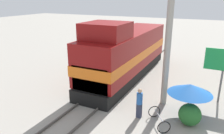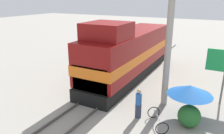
{
  "view_description": "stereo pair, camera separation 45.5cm",
  "coord_description": "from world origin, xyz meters",
  "px_view_note": "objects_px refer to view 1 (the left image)",
  "views": [
    {
      "loc": [
        6.74,
        -11.97,
        6.62
      ],
      "look_at": [
        1.2,
        -0.67,
        2.55
      ],
      "focal_mm": 35.0,
      "sensor_mm": 36.0,
      "label": 1
    },
    {
      "loc": [
        7.14,
        -11.77,
        6.62
      ],
      "look_at": [
        1.2,
        -0.67,
        2.55
      ],
      "focal_mm": 35.0,
      "sensor_mm": 36.0,
      "label": 2
    }
  ],
  "objects_px": {
    "vendor_umbrella": "(190,89)",
    "utility_pole": "(169,26)",
    "bicycle": "(159,119)",
    "locomotive": "(126,54)",
    "billboard_sign": "(224,63)",
    "person_bystander": "(139,102)"
  },
  "relations": [
    {
      "from": "billboard_sign",
      "to": "bicycle",
      "type": "xyz_separation_m",
      "value": [
        -2.83,
        -4.37,
        -2.32
      ]
    },
    {
      "from": "billboard_sign",
      "to": "person_bystander",
      "type": "distance_m",
      "value": 6.01
    },
    {
      "from": "vendor_umbrella",
      "to": "billboard_sign",
      "type": "bearing_deg",
      "value": 60.87
    },
    {
      "from": "locomotive",
      "to": "bicycle",
      "type": "distance_m",
      "value": 7.66
    },
    {
      "from": "locomotive",
      "to": "utility_pole",
      "type": "bearing_deg",
      "value": -39.08
    },
    {
      "from": "bicycle",
      "to": "locomotive",
      "type": "bearing_deg",
      "value": -86.53
    },
    {
      "from": "locomotive",
      "to": "bicycle",
      "type": "xyz_separation_m",
      "value": [
        4.47,
        -5.98,
        -1.73
      ]
    },
    {
      "from": "billboard_sign",
      "to": "person_bystander",
      "type": "xyz_separation_m",
      "value": [
        -4.04,
        -4.12,
        -1.7
      ]
    },
    {
      "from": "person_bystander",
      "to": "bicycle",
      "type": "xyz_separation_m",
      "value": [
        1.21,
        -0.26,
        -0.61
      ]
    },
    {
      "from": "billboard_sign",
      "to": "person_bystander",
      "type": "bearing_deg",
      "value": -134.43
    },
    {
      "from": "locomotive",
      "to": "billboard_sign",
      "type": "bearing_deg",
      "value": -12.42
    },
    {
      "from": "billboard_sign",
      "to": "person_bystander",
      "type": "relative_size",
      "value": 2.0
    },
    {
      "from": "vendor_umbrella",
      "to": "utility_pole",
      "type": "bearing_deg",
      "value": 146.27
    },
    {
      "from": "locomotive",
      "to": "vendor_umbrella",
      "type": "bearing_deg",
      "value": -37.62
    },
    {
      "from": "locomotive",
      "to": "billboard_sign",
      "type": "distance_m",
      "value": 7.49
    },
    {
      "from": "utility_pole",
      "to": "bicycle",
      "type": "relative_size",
      "value": 5.58
    },
    {
      "from": "utility_pole",
      "to": "bicycle",
      "type": "bearing_deg",
      "value": -81.92
    },
    {
      "from": "locomotive",
      "to": "utility_pole",
      "type": "xyz_separation_m",
      "value": [
        4.09,
        -3.32,
        2.89
      ]
    },
    {
      "from": "utility_pole",
      "to": "vendor_umbrella",
      "type": "relative_size",
      "value": 4.0
    },
    {
      "from": "person_bystander",
      "to": "bicycle",
      "type": "distance_m",
      "value": 1.38
    },
    {
      "from": "vendor_umbrella",
      "to": "bicycle",
      "type": "height_order",
      "value": "vendor_umbrella"
    },
    {
      "from": "utility_pole",
      "to": "billboard_sign",
      "type": "relative_size",
      "value": 2.76
    }
  ]
}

